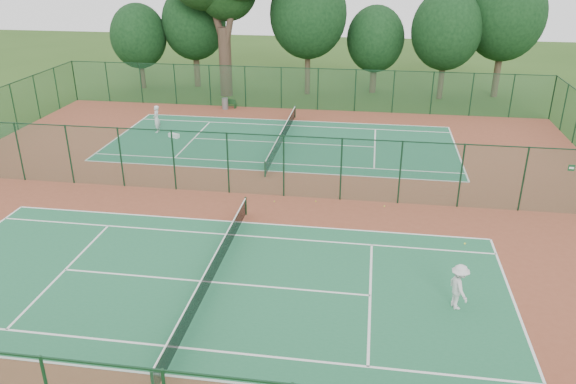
% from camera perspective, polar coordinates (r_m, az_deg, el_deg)
% --- Properties ---
extents(ground, '(120.00, 120.00, 0.00)m').
position_cam_1_polar(ground, '(31.05, -3.24, -0.23)').
color(ground, '#294916').
rests_on(ground, ground).
extents(red_pad, '(40.00, 36.00, 0.01)m').
position_cam_1_polar(red_pad, '(31.04, -3.24, -0.23)').
color(red_pad, brown).
rests_on(red_pad, ground).
extents(court_near, '(23.77, 10.97, 0.01)m').
position_cam_1_polar(court_near, '(23.34, -7.75, -9.06)').
color(court_near, '#206540').
rests_on(court_near, red_pad).
extents(court_far, '(23.77, 10.97, 0.01)m').
position_cam_1_polar(court_far, '(39.30, -0.58, 5.04)').
color(court_far, '#1E6141').
rests_on(court_far, red_pad).
extents(fence_north, '(40.00, 0.09, 3.50)m').
position_cam_1_polar(fence_north, '(47.40, 1.18, 10.47)').
color(fence_north, '#17472A').
rests_on(fence_north, ground).
extents(fence_divider, '(40.00, 0.09, 3.50)m').
position_cam_1_polar(fence_divider, '(30.38, -3.31, 2.80)').
color(fence_divider, '#184A31').
rests_on(fence_divider, ground).
extents(tennis_net_near, '(0.10, 12.90, 0.97)m').
position_cam_1_polar(tennis_net_near, '(23.06, -7.82, -7.96)').
color(tennis_net_near, '#14381E').
rests_on(tennis_net_near, ground).
extents(tennis_net_far, '(0.10, 12.90, 0.97)m').
position_cam_1_polar(tennis_net_far, '(39.13, -0.59, 5.77)').
color(tennis_net_far, '#143720').
rests_on(tennis_net_far, ground).
extents(player_near, '(1.03, 1.34, 1.82)m').
position_cam_1_polar(player_near, '(22.11, 16.95, -9.19)').
color(player_near, silver).
rests_on(player_near, court_near).
extents(player_far, '(0.56, 0.78, 1.99)m').
position_cam_1_polar(player_far, '(42.43, -13.21, 7.24)').
color(player_far, silver).
rests_on(player_far, court_far).
extents(trash_bin, '(0.58, 0.58, 0.94)m').
position_cam_1_polar(trash_bin, '(47.99, -6.41, 8.92)').
color(trash_bin, gray).
rests_on(trash_bin, red_pad).
extents(bench, '(1.33, 0.65, 0.79)m').
position_cam_1_polar(bench, '(48.33, -5.96, 8.97)').
color(bench, '#123516').
rests_on(bench, red_pad).
extents(kit_bag, '(0.87, 0.60, 0.31)m').
position_cam_1_polar(kit_bag, '(41.15, -11.51, 5.64)').
color(kit_bag, white).
rests_on(kit_bag, red_pad).
extents(stray_ball_a, '(0.07, 0.07, 0.07)m').
position_cam_1_polar(stray_ball_a, '(30.08, 2.84, -0.94)').
color(stray_ball_a, gold).
rests_on(stray_ball_a, red_pad).
extents(stray_ball_b, '(0.07, 0.07, 0.07)m').
position_cam_1_polar(stray_ball_b, '(29.91, 9.77, -1.43)').
color(stray_ball_b, '#D5F338').
rests_on(stray_ball_b, red_pad).
extents(stray_ball_c, '(0.07, 0.07, 0.07)m').
position_cam_1_polar(stray_ball_c, '(30.04, -1.38, -0.96)').
color(stray_ball_c, '#ABC42D').
rests_on(stray_ball_c, red_pad).
extents(evergreen_row, '(39.00, 5.00, 12.00)m').
position_cam_1_polar(evergreen_row, '(53.78, 2.59, 10.11)').
color(evergreen_row, black).
rests_on(evergreen_row, ground).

